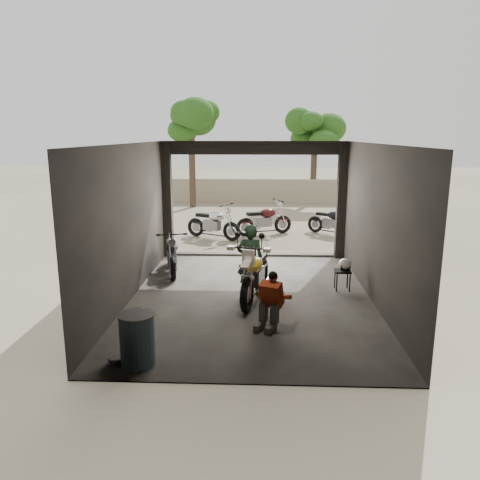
# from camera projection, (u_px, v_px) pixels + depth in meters

# --- Properties ---
(ground) EXTENTS (80.00, 80.00, 0.00)m
(ground) POSITION_uv_depth(u_px,v_px,m) (251.00, 298.00, 9.86)
(ground) COLOR #7A6D56
(ground) RESTS_ON ground
(garage) EXTENTS (7.00, 7.13, 3.20)m
(garage) POSITION_uv_depth(u_px,v_px,m) (252.00, 234.00, 10.10)
(garage) COLOR #2D2B28
(garage) RESTS_ON ground
(boundary_wall) EXTENTS (18.00, 0.30, 1.20)m
(boundary_wall) POSITION_uv_depth(u_px,v_px,m) (257.00, 191.00, 23.36)
(boundary_wall) COLOR gray
(boundary_wall) RESTS_ON ground
(tree_left) EXTENTS (2.20, 2.20, 5.60)m
(tree_left) POSITION_uv_depth(u_px,v_px,m) (191.00, 120.00, 21.27)
(tree_left) COLOR #382B1E
(tree_left) RESTS_ON ground
(tree_right) EXTENTS (2.20, 2.20, 5.00)m
(tree_right) POSITION_uv_depth(u_px,v_px,m) (315.00, 130.00, 22.59)
(tree_right) COLOR #382B1E
(tree_right) RESTS_ON ground
(main_bike) EXTENTS (1.18, 2.05, 1.29)m
(main_bike) POSITION_uv_depth(u_px,v_px,m) (255.00, 270.00, 9.61)
(main_bike) COLOR #F0E2CA
(main_bike) RESTS_ON ground
(left_bike) EXTENTS (1.02, 1.73, 1.10)m
(left_bike) POSITION_uv_depth(u_px,v_px,m) (172.00, 251.00, 11.55)
(left_bike) COLOR black
(left_bike) RESTS_ON ground
(outside_bike_a) EXTENTS (1.91, 1.47, 1.20)m
(outside_bike_a) POSITION_uv_depth(u_px,v_px,m) (213.00, 221.00, 15.31)
(outside_bike_a) COLOR black
(outside_bike_a) RESTS_ON ground
(outside_bike_b) EXTENTS (1.91, 1.36, 1.19)m
(outside_bike_b) POSITION_uv_depth(u_px,v_px,m) (264.00, 218.00, 15.90)
(outside_bike_b) COLOR #461013
(outside_bike_b) RESTS_ON ground
(outside_bike_c) EXTENTS (1.69, 1.52, 1.10)m
(outside_bike_c) POSITION_uv_depth(u_px,v_px,m) (332.00, 219.00, 15.90)
(outside_bike_c) COLOR black
(outside_bike_c) RESTS_ON ground
(rider) EXTENTS (0.57, 0.38, 1.55)m
(rider) POSITION_uv_depth(u_px,v_px,m) (250.00, 260.00, 9.87)
(rider) COLOR black
(rider) RESTS_ON ground
(mechanic) EXTENTS (0.73, 0.82, 0.98)m
(mechanic) POSITION_uv_depth(u_px,v_px,m) (269.00, 302.00, 8.23)
(mechanic) COLOR #BF3D19
(mechanic) RESTS_ON ground
(stool) EXTENTS (0.34, 0.34, 0.47)m
(stool) POSITION_uv_depth(u_px,v_px,m) (343.00, 273.00, 10.25)
(stool) COLOR black
(stool) RESTS_ON ground
(helmet) EXTENTS (0.33, 0.34, 0.26)m
(helmet) POSITION_uv_depth(u_px,v_px,m) (345.00, 264.00, 10.23)
(helmet) COLOR white
(helmet) RESTS_ON stool
(oil_drum) EXTENTS (0.69, 0.69, 0.81)m
(oil_drum) POSITION_uv_depth(u_px,v_px,m) (137.00, 340.00, 6.91)
(oil_drum) COLOR #456574
(oil_drum) RESTS_ON ground
(sign_post) EXTENTS (0.76, 0.08, 2.27)m
(sign_post) POSITION_uv_depth(u_px,v_px,m) (370.00, 201.00, 13.36)
(sign_post) COLOR black
(sign_post) RESTS_ON ground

